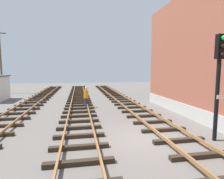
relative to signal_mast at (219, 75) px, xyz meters
name	(u,v)px	position (x,y,z in m)	size (l,w,h in m)	color
ground_plane	(143,139)	(-3.28, 0.85, -3.11)	(80.00, 80.00, 0.00)	#605B56
track_near_building	(171,134)	(-1.80, 0.85, -2.98)	(2.50, 57.46, 0.32)	#2D2319
track_centre	(79,140)	(-6.32, 0.85, -2.99)	(2.50, 57.46, 0.32)	#2D2319
signal_mast	(219,75)	(0.00, 0.00, 0.00)	(0.36, 0.40, 4.92)	black
utility_pole_far	(1,61)	(-17.12, 20.91, 1.51)	(1.80, 0.24, 8.85)	brown
track_worker_foreground	(86,97)	(-5.68, 8.72, -2.18)	(0.40, 0.40, 1.87)	#262D4C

